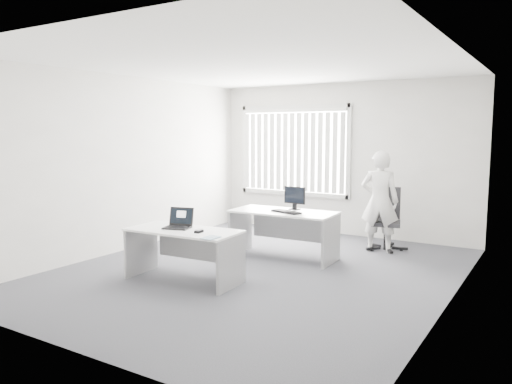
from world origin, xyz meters
The scene contains 18 objects.
ground centered at (0.00, 0.00, 0.00)m, with size 6.00×6.00×0.00m, color #4E4F56.
wall_back centered at (0.00, 3.00, 1.40)m, with size 5.00×0.02×2.80m, color silver.
wall_front centered at (0.00, -3.00, 1.40)m, with size 5.00×0.02×2.80m, color silver.
wall_left centered at (-2.50, 0.00, 1.40)m, with size 0.02×6.00×2.80m, color silver.
wall_right centered at (2.50, 0.00, 1.40)m, with size 0.02×6.00×2.80m, color silver.
ceiling centered at (0.00, 0.00, 2.80)m, with size 5.00×6.00×0.02m, color silver.
window centered at (-1.00, 2.96, 1.55)m, with size 2.32×0.06×1.76m, color #B9B9B5.
blinds centered at (-1.00, 2.90, 1.52)m, with size 2.20×0.10×1.50m, color silver, non-canonical shape.
desk_near centered at (-0.60, -0.85, 0.48)m, with size 1.51×0.77×0.67m.
desk_far centered at (-0.07, 0.86, 0.52)m, with size 1.61×0.81×0.72m.
office_chair centered at (1.10, 2.23, 0.31)m, with size 0.71×0.71×1.01m.
person centered at (1.04, 2.05, 0.81)m, with size 0.59×0.39×1.62m, color silver.
laptop centered at (-0.71, -0.84, 0.80)m, with size 0.33×0.30×0.26m, color black, non-canonical shape.
paper_sheet centered at (-0.28, -0.94, 0.67)m, with size 0.33×0.23×0.00m, color white.
mouse centered at (-0.30, -0.91, 0.70)m, with size 0.07×0.12×0.05m, color #B6B6B8, non-canonical shape.
booklet centered at (0.01, -1.08, 0.68)m, with size 0.16×0.22×0.01m, color white.
keyboard centered at (0.04, 0.75, 0.73)m, with size 0.49×0.16×0.02m, color black.
monitor centered at (0.00, 1.09, 0.90)m, with size 0.36×0.11×0.36m, color black, non-canonical shape.
Camera 1 is at (3.50, -5.71, 1.92)m, focal length 35.00 mm.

